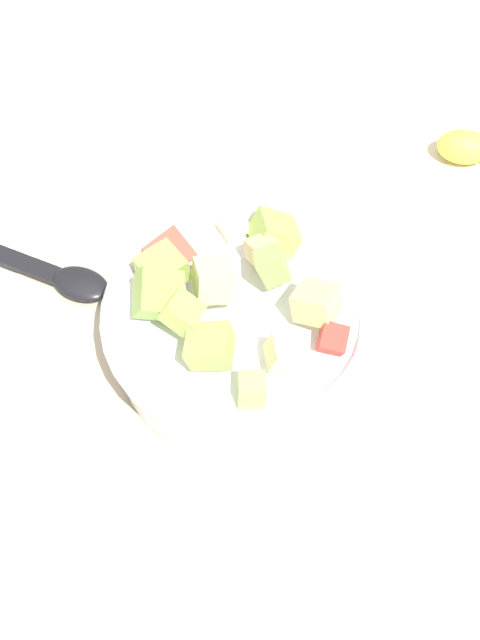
% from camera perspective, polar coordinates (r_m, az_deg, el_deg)
% --- Properties ---
extents(ground_plane, '(2.40, 2.40, 0.00)m').
position_cam_1_polar(ground_plane, '(0.70, -0.62, -1.35)').
color(ground_plane, silver).
extents(placemat, '(0.41, 0.33, 0.01)m').
position_cam_1_polar(placemat, '(0.70, -0.62, -1.23)').
color(placemat, '#BCB299').
rests_on(placemat, ground_plane).
extents(salad_bowl, '(0.23, 0.23, 0.11)m').
position_cam_1_polar(salad_bowl, '(0.66, -0.08, -0.28)').
color(salad_bowl, white).
rests_on(salad_bowl, placemat).
extents(serving_spoon, '(0.23, 0.08, 0.01)m').
position_cam_1_polar(serving_spoon, '(0.76, -14.67, 3.71)').
color(serving_spoon, black).
rests_on(serving_spoon, placemat).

